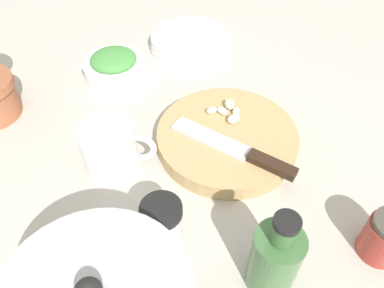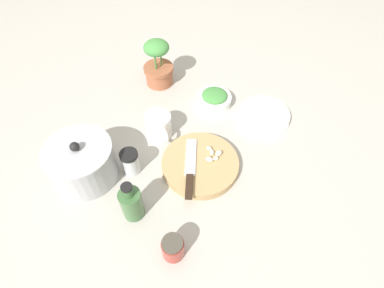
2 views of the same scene
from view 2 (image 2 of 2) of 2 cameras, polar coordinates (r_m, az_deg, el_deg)
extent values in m
plane|color=#B2ADA3|center=(1.02, -3.40, -2.69)|extent=(5.00, 5.00, 0.00)
cylinder|color=tan|center=(0.98, 1.57, -3.86)|extent=(0.25, 0.25, 0.03)
cube|color=black|center=(0.91, -0.54, -8.12)|extent=(0.08, 0.06, 0.01)
cube|color=silver|center=(0.98, -0.23, -2.46)|extent=(0.15, 0.10, 0.01)
ellipsoid|color=silver|center=(0.97, 4.54, -2.74)|extent=(0.02, 0.02, 0.01)
ellipsoid|color=silver|center=(0.97, 3.32, -2.94)|extent=(0.02, 0.03, 0.02)
ellipsoid|color=silver|center=(1.00, 3.30, -0.85)|extent=(0.02, 0.02, 0.01)
ellipsoid|color=#F2E3CF|center=(0.99, 3.82, -1.68)|extent=(0.03, 0.02, 0.01)
ellipsoid|color=#E4EBC9|center=(0.98, 5.08, -1.75)|extent=(0.03, 0.03, 0.02)
cylinder|color=white|center=(1.19, 4.04, 8.42)|extent=(0.13, 0.13, 0.04)
torus|color=white|center=(1.18, 4.09, 9.07)|extent=(0.13, 0.13, 0.01)
ellipsoid|color=#478E42|center=(1.17, 4.11, 9.31)|extent=(0.10, 0.10, 0.03)
cylinder|color=silver|center=(0.98, -11.58, -3.58)|extent=(0.05, 0.05, 0.08)
cylinder|color=black|center=(0.94, -12.00, -2.02)|extent=(0.06, 0.06, 0.01)
cylinder|color=white|center=(1.06, -6.40, 3.57)|extent=(0.09, 0.09, 0.09)
torus|color=white|center=(1.03, -5.29, 1.84)|extent=(0.04, 0.06, 0.06)
cylinder|color=white|center=(1.17, 13.49, 4.97)|extent=(0.19, 0.19, 0.01)
cylinder|color=white|center=(1.16, 13.58, 5.32)|extent=(0.19, 0.19, 0.01)
cylinder|color=white|center=(1.15, 13.67, 5.66)|extent=(0.19, 0.19, 0.01)
cylinder|color=#9E3328|center=(0.84, -3.63, -19.20)|extent=(0.06, 0.06, 0.06)
cylinder|color=#474238|center=(0.80, -3.76, -18.32)|extent=(0.06, 0.06, 0.01)
cylinder|color=#3D6638|center=(0.88, -11.17, -11.24)|extent=(0.06, 0.06, 0.11)
cylinder|color=#3D6638|center=(0.82, -11.92, -8.95)|extent=(0.03, 0.03, 0.03)
cylinder|color=black|center=(0.80, -12.16, -8.20)|extent=(0.03, 0.03, 0.01)
cylinder|color=#B2B2B7|center=(0.99, -20.07, -3.58)|extent=(0.20, 0.20, 0.12)
cylinder|color=#B2B2B7|center=(0.94, -21.14, -1.24)|extent=(0.21, 0.21, 0.01)
sphere|color=black|center=(0.93, -21.49, -0.48)|extent=(0.03, 0.03, 0.03)
cylinder|color=#A35B3D|center=(1.28, -6.27, 12.98)|extent=(0.11, 0.11, 0.08)
cylinder|color=#A35B3D|center=(1.26, -6.40, 14.13)|extent=(0.12, 0.12, 0.02)
ellipsoid|color=#478E42|center=(1.20, -6.81, 17.77)|extent=(0.10, 0.10, 0.05)
cylinder|color=#478E42|center=(1.22, -7.05, 15.66)|extent=(0.01, 0.01, 0.09)
cylinder|color=#478E42|center=(1.23, -7.06, 16.19)|extent=(0.01, 0.01, 0.09)
cylinder|color=#478E42|center=(1.23, -5.96, 16.39)|extent=(0.01, 0.01, 0.09)
camera|label=1|loc=(0.64, -39.97, 8.30)|focal=35.00mm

